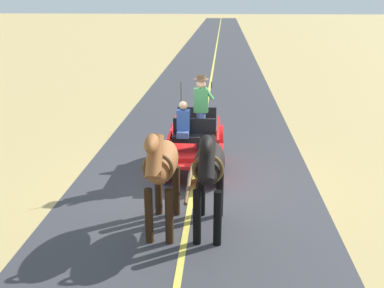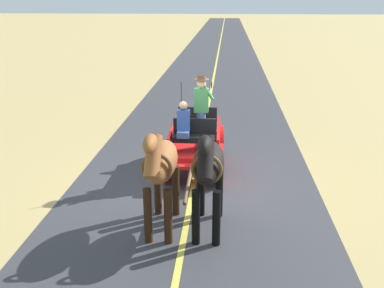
{
  "view_description": "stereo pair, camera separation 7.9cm",
  "coord_description": "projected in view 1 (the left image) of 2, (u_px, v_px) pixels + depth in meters",
  "views": [
    {
      "loc": [
        -0.64,
        9.52,
        4.26
      ],
      "look_at": [
        0.02,
        0.29,
        1.1
      ],
      "focal_mm": 40.91,
      "sensor_mm": 36.0,
      "label": 1
    },
    {
      "loc": [
        -0.72,
        9.51,
        4.26
      ],
      "look_at": [
        0.02,
        0.29,
        1.1
      ],
      "focal_mm": 40.91,
      "sensor_mm": 36.0,
      "label": 2
    }
  ],
  "objects": [
    {
      "name": "road_surface",
      "position": [
        194.0,
        184.0,
        10.4
      ],
      "size": [
        5.78,
        160.0,
        0.01
      ],
      "primitive_type": "cube",
      "color": "#38383D",
      "rests_on": "ground"
    },
    {
      "name": "horse_drawn_carriage",
      "position": [
        195.0,
        140.0,
        10.93
      ],
      "size": [
        1.43,
        4.5,
        2.5
      ],
      "color": "red",
      "rests_on": "ground"
    },
    {
      "name": "horse_off_side",
      "position": [
        162.0,
        166.0,
        7.93
      ],
      "size": [
        0.58,
        2.13,
        2.21
      ],
      "color": "brown",
      "rests_on": "ground"
    },
    {
      "name": "ground_plane",
      "position": [
        194.0,
        184.0,
        10.4
      ],
      "size": [
        200.0,
        200.0,
        0.0
      ],
      "primitive_type": "plane",
      "color": "tan"
    },
    {
      "name": "road_centre_stripe",
      "position": [
        194.0,
        183.0,
        10.4
      ],
      "size": [
        0.12,
        160.0,
        0.0
      ],
      "primitive_type": "cube",
      "color": "#DBCC4C",
      "rests_on": "road_surface"
    },
    {
      "name": "horse_near_side",
      "position": [
        209.0,
        167.0,
        7.88
      ],
      "size": [
        0.6,
        2.13,
        2.21
      ],
      "color": "black",
      "rests_on": "ground"
    }
  ]
}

